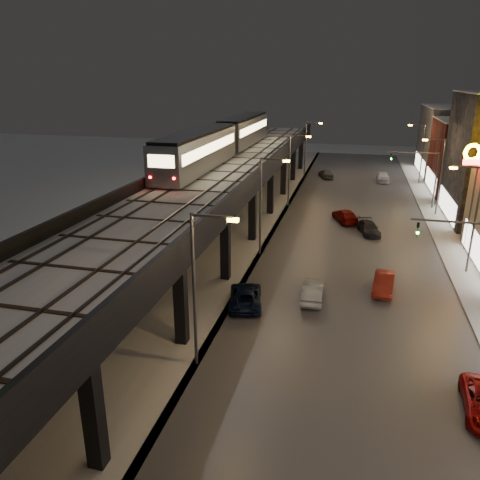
# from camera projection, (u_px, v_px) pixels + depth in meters

# --- Properties ---
(road_surface) EXTENTS (17.00, 120.00, 0.06)m
(road_surface) POSITION_uv_depth(u_px,v_px,m) (351.00, 247.00, 45.10)
(road_surface) COLOR #46474D
(road_surface) RESTS_ON ground
(sidewalk_right) EXTENTS (4.00, 120.00, 0.14)m
(sidewalk_right) POSITION_uv_depth(u_px,v_px,m) (463.00, 256.00, 42.83)
(sidewalk_right) COLOR #9FA1A8
(sidewalk_right) RESTS_ON ground
(under_viaduct_pavement) EXTENTS (11.00, 120.00, 0.06)m
(under_viaduct_pavement) POSITION_uv_depth(u_px,v_px,m) (217.00, 237.00, 48.16)
(under_viaduct_pavement) COLOR #9FA1A8
(under_viaduct_pavement) RESTS_ON ground
(elevated_viaduct) EXTENTS (9.00, 100.00, 6.30)m
(elevated_viaduct) POSITION_uv_depth(u_px,v_px,m) (207.00, 190.00, 43.43)
(elevated_viaduct) COLOR black
(elevated_viaduct) RESTS_ON ground
(viaduct_trackbed) EXTENTS (8.40, 100.00, 0.32)m
(viaduct_trackbed) POSITION_uv_depth(u_px,v_px,m) (207.00, 182.00, 43.30)
(viaduct_trackbed) COLOR #B2B7C1
(viaduct_trackbed) RESTS_ON elevated_viaduct
(viaduct_parapet_streetside) EXTENTS (0.30, 100.00, 1.10)m
(viaduct_parapet_streetside) POSITION_uv_depth(u_px,v_px,m) (253.00, 179.00, 42.19)
(viaduct_parapet_streetside) COLOR black
(viaduct_parapet_streetside) RESTS_ON elevated_viaduct
(viaduct_parapet_far) EXTENTS (0.30, 100.00, 1.10)m
(viaduct_parapet_far) POSITION_uv_depth(u_px,v_px,m) (163.00, 175.00, 44.16)
(viaduct_parapet_far) COLOR black
(viaduct_parapet_far) RESTS_ON elevated_viaduct
(building_f) EXTENTS (12.20, 16.20, 11.16)m
(building_f) POSITION_uv_depth(u_px,v_px,m) (461.00, 141.00, 77.14)
(building_f) COLOR #444446
(building_f) RESTS_ON ground
(streetlight_left_1) EXTENTS (2.57, 0.28, 9.00)m
(streetlight_left_1) POSITION_uv_depth(u_px,v_px,m) (199.00, 281.00, 25.02)
(streetlight_left_1) COLOR #38383A
(streetlight_left_1) RESTS_ON ground
(streetlight_left_2) EXTENTS (2.57, 0.28, 9.00)m
(streetlight_left_2) POSITION_uv_depth(u_px,v_px,m) (264.00, 200.00, 41.52)
(streetlight_left_2) COLOR #38383A
(streetlight_left_2) RESTS_ON ground
(streetlight_right_2) EXTENTS (2.56, 0.28, 9.00)m
(streetlight_right_2) POSITION_uv_depth(u_px,v_px,m) (472.00, 213.00, 37.64)
(streetlight_right_2) COLOR #38383A
(streetlight_right_2) RESTS_ON ground
(streetlight_left_3) EXTENTS (2.57, 0.28, 9.00)m
(streetlight_left_3) POSITION_uv_depth(u_px,v_px,m) (292.00, 165.00, 58.03)
(streetlight_left_3) COLOR #38383A
(streetlight_left_3) RESTS_ON ground
(streetlight_right_3) EXTENTS (2.56, 0.28, 9.00)m
(streetlight_right_3) POSITION_uv_depth(u_px,v_px,m) (439.00, 172.00, 54.14)
(streetlight_right_3) COLOR #38383A
(streetlight_right_3) RESTS_ON ground
(streetlight_left_4) EXTENTS (2.57, 0.28, 9.00)m
(streetlight_left_4) POSITION_uv_depth(u_px,v_px,m) (307.00, 146.00, 74.53)
(streetlight_left_4) COLOR #38383A
(streetlight_left_4) RESTS_ON ground
(streetlight_right_4) EXTENTS (2.56, 0.28, 9.00)m
(streetlight_right_4) POSITION_uv_depth(u_px,v_px,m) (421.00, 150.00, 70.64)
(streetlight_right_4) COLOR #38383A
(streetlight_right_4) RESTS_ON ground
(traffic_light_rig_b) EXTENTS (6.10, 0.34, 7.00)m
(traffic_light_rig_b) POSITION_uv_depth(u_px,v_px,m) (427.00, 173.00, 57.33)
(traffic_light_rig_b) COLOR #38383A
(traffic_light_rig_b) RESTS_ON ground
(subway_train) EXTENTS (3.19, 39.32, 3.82)m
(subway_train) POSITION_uv_depth(u_px,v_px,m) (225.00, 138.00, 57.01)
(subway_train) COLOR gray
(subway_train) RESTS_ON viaduct_trackbed
(car_near_white) EXTENTS (1.59, 4.21, 1.37)m
(car_near_white) POSITION_uv_depth(u_px,v_px,m) (313.00, 292.00, 34.22)
(car_near_white) COLOR #8C939B
(car_near_white) RESTS_ON ground
(car_mid_silver) EXTENTS (3.21, 5.21, 1.35)m
(car_mid_silver) POSITION_uv_depth(u_px,v_px,m) (246.00, 297.00, 33.52)
(car_mid_silver) COLOR black
(car_mid_silver) RESTS_ON ground
(car_mid_dark) EXTENTS (3.46, 5.16, 1.39)m
(car_mid_dark) POSITION_uv_depth(u_px,v_px,m) (345.00, 216.00, 52.89)
(car_mid_dark) COLOR maroon
(car_mid_dark) RESTS_ON ground
(car_far_white) EXTENTS (2.97, 4.56, 1.44)m
(car_far_white) POSITION_uv_depth(u_px,v_px,m) (326.00, 174.00, 76.03)
(car_far_white) COLOR #515253
(car_far_white) RESTS_ON ground
(car_onc_silver) EXTENTS (1.92, 4.31, 1.38)m
(car_onc_silver) POSITION_uv_depth(u_px,v_px,m) (384.00, 284.00, 35.57)
(car_onc_silver) COLOR maroon
(car_onc_silver) RESTS_ON ground
(car_onc_white) EXTENTS (2.68, 4.54, 1.24)m
(car_onc_white) POSITION_uv_depth(u_px,v_px,m) (369.00, 229.00, 48.79)
(car_onc_white) COLOR black
(car_onc_white) RESTS_ON ground
(car_onc_red) EXTENTS (1.91, 4.56, 1.54)m
(car_onc_red) POSITION_uv_depth(u_px,v_px,m) (383.00, 177.00, 73.08)
(car_onc_red) COLOR silver
(car_onc_red) RESTS_ON ground
(sign_mcdonalds) EXTENTS (2.98, 0.74, 10.02)m
(sign_mcdonalds) POSITION_uv_depth(u_px,v_px,m) (479.00, 165.00, 41.89)
(sign_mcdonalds) COLOR #38383A
(sign_mcdonalds) RESTS_ON ground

